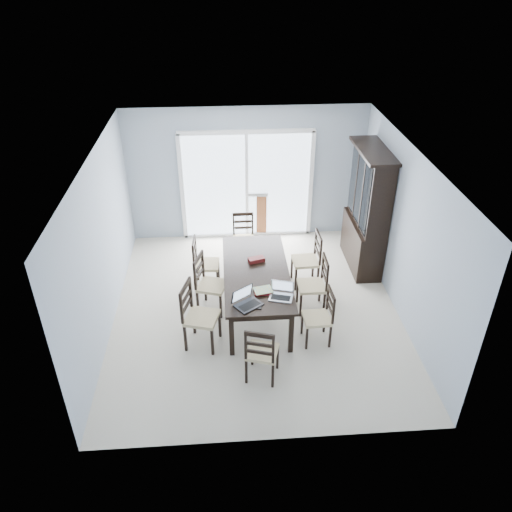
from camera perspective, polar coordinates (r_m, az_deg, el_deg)
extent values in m
plane|color=beige|center=(8.10, 0.02, -6.16)|extent=(5.00, 5.00, 0.00)
plane|color=white|center=(6.81, 0.03, 11.35)|extent=(5.00, 5.00, 0.00)
cube|color=#93A0AF|center=(9.61, -1.08, 9.29)|extent=(4.50, 0.02, 2.60)
cube|color=#93A0AF|center=(7.57, -17.23, 1.13)|extent=(0.02, 5.00, 2.60)
cube|color=#93A0AF|center=(7.84, 16.67, 2.36)|extent=(0.02, 5.00, 2.60)
cube|color=gray|center=(11.08, -1.31, 4.81)|extent=(4.50, 2.00, 0.10)
cube|color=#99999E|center=(11.74, -1.61, 9.64)|extent=(4.50, 0.06, 1.10)
cube|color=black|center=(7.67, 0.03, -1.86)|extent=(1.00, 2.20, 0.04)
cube|color=black|center=(7.70, 0.03, -2.23)|extent=(0.88, 2.08, 0.10)
cube|color=black|center=(7.09, -2.80, -9.07)|extent=(0.07, 0.07, 0.69)
cube|color=black|center=(7.15, 4.02, -8.74)|extent=(0.07, 0.07, 0.69)
cube|color=black|center=(8.70, -3.22, -0.43)|extent=(0.07, 0.07, 0.69)
cube|color=black|center=(8.75, 2.29, -0.22)|extent=(0.07, 0.07, 0.69)
cube|color=black|center=(9.21, 12.01, 1.41)|extent=(0.45, 1.30, 0.85)
cube|color=black|center=(8.74, 12.98, 7.51)|extent=(0.38, 1.30, 1.30)
cube|color=black|center=(8.48, 13.34, 11.65)|extent=(0.50, 1.38, 0.05)
cube|color=black|center=(8.32, 12.45, 6.30)|extent=(0.02, 0.36, 1.18)
cube|color=black|center=(8.69, 11.74, 7.50)|extent=(0.02, 0.36, 1.18)
cube|color=black|center=(9.06, 11.09, 8.61)|extent=(0.02, 0.36, 1.18)
cube|color=silver|center=(9.69, -1.06, 7.88)|extent=(2.40, 0.02, 2.10)
cube|color=white|center=(9.29, -1.12, 14.00)|extent=(2.52, 0.05, 0.08)
cube|color=white|center=(9.68, -1.05, 7.84)|extent=(0.06, 0.05, 2.10)
cube|color=white|center=(10.14, -1.00, 2.54)|extent=(2.52, 0.05, 0.05)
cube|color=black|center=(7.57, -7.10, -7.39)|extent=(0.05, 0.05, 0.45)
cube|color=black|center=(7.29, -8.07, -9.32)|extent=(0.05, 0.05, 0.45)
cube|color=black|center=(7.47, -4.16, -7.83)|extent=(0.05, 0.05, 0.45)
cube|color=black|center=(7.18, -5.01, -9.81)|extent=(0.05, 0.05, 0.45)
cube|color=tan|center=(7.21, -6.20, -7.04)|extent=(0.55, 0.55, 0.05)
cube|color=black|center=(8.22, -5.80, -3.85)|extent=(0.04, 0.04, 0.43)
cube|color=black|center=(7.93, -6.67, -5.39)|extent=(0.04, 0.04, 0.43)
cube|color=black|center=(8.11, -3.26, -4.23)|extent=(0.04, 0.04, 0.43)
cube|color=black|center=(7.83, -4.04, -5.81)|extent=(0.04, 0.04, 0.43)
cube|color=tan|center=(7.88, -5.02, -3.41)|extent=(0.53, 0.53, 0.05)
cube|color=black|center=(8.73, -6.65, -1.60)|extent=(0.04, 0.04, 0.41)
cube|color=black|center=(8.44, -6.86, -2.94)|extent=(0.04, 0.04, 0.41)
cube|color=black|center=(8.70, -4.29, -1.59)|extent=(0.04, 0.04, 0.41)
cube|color=black|center=(8.41, -4.42, -2.93)|extent=(0.04, 0.04, 0.41)
cube|color=tan|center=(8.44, -5.63, -0.98)|extent=(0.42, 0.42, 0.05)
cube|color=black|center=(7.37, 8.45, -9.10)|extent=(0.03, 0.03, 0.39)
cube|color=black|center=(7.63, 7.82, -7.43)|extent=(0.03, 0.03, 0.39)
cube|color=black|center=(7.30, 5.81, -9.37)|extent=(0.03, 0.03, 0.39)
cube|color=black|center=(7.56, 5.27, -7.67)|extent=(0.03, 0.03, 0.39)
cube|color=tan|center=(7.32, 6.95, -7.08)|extent=(0.40, 0.40, 0.05)
cube|color=black|center=(7.94, 7.77, -5.50)|extent=(0.03, 0.03, 0.42)
cube|color=black|center=(8.23, 7.29, -3.95)|extent=(0.03, 0.03, 0.42)
cube|color=black|center=(7.87, 5.12, -5.65)|extent=(0.03, 0.03, 0.42)
cube|color=black|center=(8.17, 4.74, -4.08)|extent=(0.03, 0.03, 0.42)
cube|color=tan|center=(7.91, 6.33, -3.42)|extent=(0.41, 0.41, 0.05)
cube|color=black|center=(8.51, 7.07, -2.53)|extent=(0.04, 0.04, 0.43)
cube|color=black|center=(8.82, 6.53, -1.16)|extent=(0.04, 0.04, 0.43)
cube|color=black|center=(8.44, 4.56, -2.71)|extent=(0.04, 0.04, 0.43)
cube|color=black|center=(8.74, 4.11, -1.32)|extent=(0.04, 0.04, 0.43)
cube|color=tan|center=(8.49, 5.65, -0.58)|extent=(0.44, 0.44, 0.05)
cube|color=black|center=(6.78, -1.11, -13.07)|extent=(0.04, 0.04, 0.40)
cube|color=black|center=(6.72, 1.93, -13.52)|extent=(0.04, 0.04, 0.40)
cube|color=black|center=(7.03, -0.43, -11.07)|extent=(0.04, 0.04, 0.40)
cube|color=black|center=(6.98, 2.49, -11.48)|extent=(0.04, 0.04, 0.40)
cube|color=tan|center=(6.72, 0.73, -10.89)|extent=(0.49, 0.49, 0.05)
cube|color=black|center=(9.41, -0.40, 1.25)|extent=(0.03, 0.03, 0.39)
cube|color=black|center=(9.39, -2.51, 1.16)|extent=(0.03, 0.03, 0.39)
cube|color=black|center=(9.12, -0.23, 0.15)|extent=(0.03, 0.03, 0.39)
cube|color=black|center=(9.10, -2.41, 0.05)|extent=(0.03, 0.03, 0.39)
cube|color=tan|center=(9.14, -1.41, 1.84)|extent=(0.39, 0.39, 0.05)
cube|color=black|center=(6.94, -0.84, -5.64)|extent=(0.43, 0.41, 0.02)
cube|color=silver|center=(6.87, -0.84, -4.82)|extent=(0.28, 0.22, 0.19)
cube|color=#B7B7B9|center=(7.09, 2.86, -4.76)|extent=(0.38, 0.31, 0.02)
cube|color=silver|center=(7.03, 2.88, -4.02)|extent=(0.29, 0.12, 0.17)
cube|color=maroon|center=(7.20, 0.74, -4.06)|extent=(0.25, 0.19, 0.03)
cube|color=gold|center=(7.19, 0.82, -3.91)|extent=(0.29, 0.25, 0.01)
cube|color=black|center=(6.90, 0.11, -5.94)|extent=(0.13, 0.07, 0.01)
cube|color=#44100D|center=(7.88, 0.04, -0.41)|extent=(0.28, 0.19, 0.06)
cube|color=brown|center=(10.69, -3.29, 6.57)|extent=(1.89, 1.73, 0.86)
cube|color=gray|center=(10.50, -3.37, 8.82)|extent=(1.95, 1.78, 0.06)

